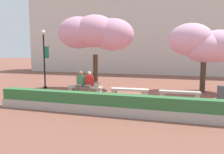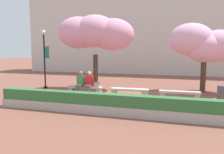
{
  "view_description": "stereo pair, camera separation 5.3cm",
  "coord_description": "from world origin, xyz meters",
  "px_view_note": "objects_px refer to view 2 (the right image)",
  "views": [
    {
      "loc": [
        2.28,
        -11.06,
        2.43
      ],
      "look_at": [
        -1.01,
        0.2,
        1.0
      ],
      "focal_mm": 35.0,
      "sensor_mm": 36.0,
      "label": 1
    },
    {
      "loc": [
        2.34,
        -11.05,
        2.43
      ],
      "look_at": [
        -1.01,
        0.2,
        1.0
      ],
      "focal_mm": 35.0,
      "sensor_mm": 36.0,
      "label": 2
    }
  ],
  "objects_px": {
    "cherry_tree_secondary": "(204,44)",
    "trash_bin": "(222,94)",
    "person_seated_right": "(89,82)",
    "lamp_post_with_banner": "(44,54)",
    "handbag": "(97,85)",
    "cherry_tree_main": "(95,33)",
    "stone_bench_near_west": "(129,91)",
    "stone_bench_west_end": "(85,89)",
    "stone_bench_center": "(179,94)",
    "person_seated_left": "(80,82)"
  },
  "relations": [
    {
      "from": "handbag",
      "to": "lamp_post_with_banner",
      "type": "distance_m",
      "value": 4.39
    },
    {
      "from": "stone_bench_center",
      "to": "trash_bin",
      "type": "distance_m",
      "value": 1.95
    },
    {
      "from": "stone_bench_west_end",
      "to": "cherry_tree_main",
      "type": "bearing_deg",
      "value": 91.65
    },
    {
      "from": "stone_bench_near_west",
      "to": "lamp_post_with_banner",
      "type": "height_order",
      "value": "lamp_post_with_banner"
    },
    {
      "from": "person_seated_right",
      "to": "handbag",
      "type": "height_order",
      "value": "person_seated_right"
    },
    {
      "from": "person_seated_right",
      "to": "trash_bin",
      "type": "relative_size",
      "value": 1.65
    },
    {
      "from": "stone_bench_center",
      "to": "stone_bench_west_end",
      "type": "bearing_deg",
      "value": 180.0
    },
    {
      "from": "person_seated_left",
      "to": "cherry_tree_main",
      "type": "relative_size",
      "value": 0.27
    },
    {
      "from": "stone_bench_west_end",
      "to": "cherry_tree_secondary",
      "type": "xyz_separation_m",
      "value": [
        6.33,
        2.63,
        2.48
      ]
    },
    {
      "from": "stone_bench_near_west",
      "to": "cherry_tree_secondary",
      "type": "xyz_separation_m",
      "value": [
        3.82,
        2.63,
        2.48
      ]
    },
    {
      "from": "stone_bench_west_end",
      "to": "person_seated_right",
      "type": "height_order",
      "value": "person_seated_right"
    },
    {
      "from": "stone_bench_center",
      "to": "cherry_tree_secondary",
      "type": "distance_m",
      "value": 3.84
    },
    {
      "from": "trash_bin",
      "to": "cherry_tree_main",
      "type": "bearing_deg",
      "value": 166.68
    },
    {
      "from": "stone_bench_west_end",
      "to": "trash_bin",
      "type": "distance_m",
      "value": 6.97
    },
    {
      "from": "person_seated_right",
      "to": "cherry_tree_secondary",
      "type": "relative_size",
      "value": 0.32
    },
    {
      "from": "stone_bench_near_west",
      "to": "stone_bench_center",
      "type": "distance_m",
      "value": 2.51
    },
    {
      "from": "lamp_post_with_banner",
      "to": "trash_bin",
      "type": "relative_size",
      "value": 4.75
    },
    {
      "from": "cherry_tree_main",
      "to": "person_seated_left",
      "type": "bearing_deg",
      "value": -96.08
    },
    {
      "from": "stone_bench_west_end",
      "to": "handbag",
      "type": "distance_m",
      "value": 0.76
    },
    {
      "from": "cherry_tree_main",
      "to": "trash_bin",
      "type": "height_order",
      "value": "cherry_tree_main"
    },
    {
      "from": "handbag",
      "to": "cherry_tree_secondary",
      "type": "height_order",
      "value": "cherry_tree_secondary"
    },
    {
      "from": "person_seated_left",
      "to": "person_seated_right",
      "type": "height_order",
      "value": "same"
    },
    {
      "from": "person_seated_right",
      "to": "lamp_post_with_banner",
      "type": "relative_size",
      "value": 0.35
    },
    {
      "from": "person_seated_left",
      "to": "stone_bench_center",
      "type": "bearing_deg",
      "value": 0.58
    },
    {
      "from": "stone_bench_west_end",
      "to": "stone_bench_center",
      "type": "relative_size",
      "value": 1.0
    },
    {
      "from": "stone_bench_near_west",
      "to": "trash_bin",
      "type": "relative_size",
      "value": 2.54
    },
    {
      "from": "person_seated_left",
      "to": "cherry_tree_secondary",
      "type": "distance_m",
      "value": 7.42
    },
    {
      "from": "trash_bin",
      "to": "stone_bench_west_end",
      "type": "bearing_deg",
      "value": -178.42
    },
    {
      "from": "person_seated_right",
      "to": "lamp_post_with_banner",
      "type": "height_order",
      "value": "lamp_post_with_banner"
    },
    {
      "from": "stone_bench_west_end",
      "to": "person_seated_left",
      "type": "xyz_separation_m",
      "value": [
        -0.26,
        -0.05,
        0.39
      ]
    },
    {
      "from": "stone_bench_near_west",
      "to": "stone_bench_west_end",
      "type": "bearing_deg",
      "value": 180.0
    },
    {
      "from": "stone_bench_west_end",
      "to": "trash_bin",
      "type": "bearing_deg",
      "value": 1.58
    },
    {
      "from": "person_seated_left",
      "to": "lamp_post_with_banner",
      "type": "distance_m",
      "value": 3.52
    },
    {
      "from": "cherry_tree_main",
      "to": "cherry_tree_secondary",
      "type": "relative_size",
      "value": 1.18
    },
    {
      "from": "person_seated_left",
      "to": "cherry_tree_secondary",
      "type": "xyz_separation_m",
      "value": [
        6.59,
        2.68,
        2.09
      ]
    },
    {
      "from": "cherry_tree_main",
      "to": "trash_bin",
      "type": "bearing_deg",
      "value": -13.32
    },
    {
      "from": "person_seated_right",
      "to": "cherry_tree_secondary",
      "type": "bearing_deg",
      "value": 23.83
    },
    {
      "from": "cherry_tree_secondary",
      "to": "trash_bin",
      "type": "xyz_separation_m",
      "value": [
        0.63,
        -2.44,
        -2.4
      ]
    },
    {
      "from": "cherry_tree_secondary",
      "to": "trash_bin",
      "type": "relative_size",
      "value": 5.16
    },
    {
      "from": "stone_bench_west_end",
      "to": "stone_bench_center",
      "type": "xyz_separation_m",
      "value": [
        5.03,
        0.0,
        0.0
      ]
    },
    {
      "from": "person_seated_left",
      "to": "person_seated_right",
      "type": "xyz_separation_m",
      "value": [
        0.52,
        0.0,
        0.0
      ]
    },
    {
      "from": "handbag",
      "to": "cherry_tree_main",
      "type": "relative_size",
      "value": 0.07
    },
    {
      "from": "stone_bench_near_west",
      "to": "lamp_post_with_banner",
      "type": "xyz_separation_m",
      "value": [
        -5.73,
        1.05,
        1.92
      ]
    },
    {
      "from": "cherry_tree_main",
      "to": "trash_bin",
      "type": "xyz_separation_m",
      "value": [
        7.02,
        -1.66,
        -3.11
      ]
    },
    {
      "from": "stone_bench_near_west",
      "to": "cherry_tree_main",
      "type": "distance_m",
      "value": 4.5
    },
    {
      "from": "stone_bench_center",
      "to": "person_seated_right",
      "type": "relative_size",
      "value": 1.53
    },
    {
      "from": "stone_bench_west_end",
      "to": "cherry_tree_main",
      "type": "height_order",
      "value": "cherry_tree_main"
    },
    {
      "from": "lamp_post_with_banner",
      "to": "trash_bin",
      "type": "height_order",
      "value": "lamp_post_with_banner"
    },
    {
      "from": "stone_bench_west_end",
      "to": "trash_bin",
      "type": "xyz_separation_m",
      "value": [
        6.96,
        0.19,
        0.08
      ]
    },
    {
      "from": "cherry_tree_secondary",
      "to": "lamp_post_with_banner",
      "type": "bearing_deg",
      "value": -170.64
    }
  ]
}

